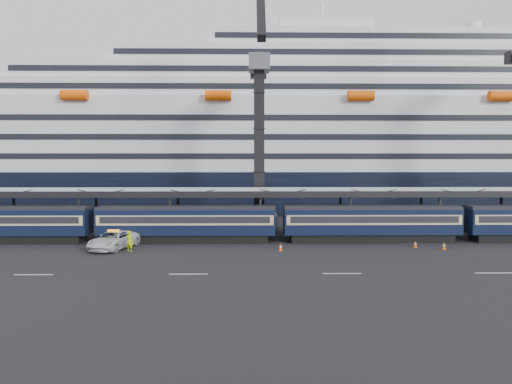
% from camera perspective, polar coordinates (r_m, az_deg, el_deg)
% --- Properties ---
extents(ground, '(260.00, 260.00, 0.00)m').
position_cam_1_polar(ground, '(45.29, 27.42, -7.74)').
color(ground, black).
rests_on(ground, ground).
extents(train, '(133.05, 3.00, 4.05)m').
position_cam_1_polar(train, '(52.16, 17.75, -3.53)').
color(train, black).
rests_on(train, ground).
extents(canopy, '(130.00, 6.25, 5.53)m').
position_cam_1_polar(canopy, '(57.22, 20.95, 0.12)').
color(canopy, gray).
rests_on(canopy, ground).
extents(cruise_ship, '(214.09, 28.84, 34.00)m').
position_cam_1_polar(cruise_ship, '(87.42, 12.56, 6.19)').
color(cruise_ship, black).
rests_on(cruise_ship, ground).
extents(crane_dark_near, '(4.50, 17.75, 35.08)m').
position_cam_1_polar(crane_dark_near, '(57.69, 0.40, 7.05)').
color(crane_dark_near, '#45484C').
rests_on(crane_dark_near, ground).
extents(pickup_truck, '(4.47, 6.86, 1.76)m').
position_cam_1_polar(pickup_truck, '(48.07, -17.38, -5.74)').
color(pickup_truck, silver).
rests_on(pickup_truck, ground).
extents(worker, '(0.87, 0.72, 2.04)m').
position_cam_1_polar(worker, '(46.10, -15.53, -5.94)').
color(worker, '#AAD60B').
rests_on(worker, ground).
extents(traffic_cone_b, '(0.38, 0.38, 0.76)m').
position_cam_1_polar(traffic_cone_b, '(45.02, 3.10, -6.87)').
color(traffic_cone_b, '#EE5307').
rests_on(traffic_cone_b, ground).
extents(traffic_cone_c, '(0.35, 0.35, 0.70)m').
position_cam_1_polar(traffic_cone_c, '(49.43, 19.29, -6.15)').
color(traffic_cone_c, '#EE5307').
rests_on(traffic_cone_c, ground).
extents(traffic_cone_d, '(0.37, 0.37, 0.75)m').
position_cam_1_polar(traffic_cone_d, '(49.29, 22.44, -6.23)').
color(traffic_cone_d, '#EE5307').
rests_on(traffic_cone_d, ground).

